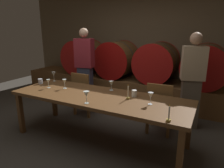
% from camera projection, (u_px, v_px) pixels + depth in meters
% --- Properties ---
extents(ground_plane, '(8.86, 8.86, 0.00)m').
position_uv_depth(ground_plane, '(88.00, 138.00, 3.26)').
color(ground_plane, '#3F3A33').
extents(back_wall, '(6.82, 0.24, 2.76)m').
position_uv_depth(back_wall, '(144.00, 42.00, 5.12)').
color(back_wall, brown).
rests_on(back_wall, ground).
extents(barrel_shelf, '(6.13, 0.90, 0.53)m').
position_uv_depth(barrel_shelf, '(135.00, 89.00, 4.95)').
color(barrel_shelf, brown).
rests_on(barrel_shelf, ground).
extents(wine_barrel_far_left, '(0.89, 0.86, 0.89)m').
position_uv_depth(wine_barrel_far_left, '(84.00, 57.00, 5.42)').
color(wine_barrel_far_left, brown).
rests_on(wine_barrel_far_left, barrel_shelf).
extents(wine_barrel_center_left, '(0.89, 0.86, 0.89)m').
position_uv_depth(wine_barrel_center_left, '(117.00, 59.00, 4.98)').
color(wine_barrel_center_left, brown).
rests_on(wine_barrel_center_left, barrel_shelf).
extents(wine_barrel_center_right, '(0.89, 0.86, 0.89)m').
position_uv_depth(wine_barrel_center_right, '(157.00, 62.00, 4.54)').
color(wine_barrel_center_right, '#513319').
rests_on(wine_barrel_center_right, barrel_shelf).
extents(wine_barrel_far_right, '(0.89, 0.86, 0.89)m').
position_uv_depth(wine_barrel_far_right, '(205.00, 66.00, 4.10)').
color(wine_barrel_far_right, brown).
rests_on(wine_barrel_far_right, barrel_shelf).
extents(dining_table, '(2.71, 0.91, 0.74)m').
position_uv_depth(dining_table, '(98.00, 99.00, 3.03)').
color(dining_table, brown).
rests_on(dining_table, ground).
extents(chair_left, '(0.41, 0.41, 0.88)m').
position_uv_depth(chair_left, '(84.00, 92.00, 4.02)').
color(chair_left, brown).
rests_on(chair_left, ground).
extents(chair_right, '(0.42, 0.42, 0.88)m').
position_uv_depth(chair_right, '(160.00, 106.00, 3.29)').
color(chair_right, brown).
rests_on(chair_right, ground).
extents(guest_left, '(0.42, 0.31, 1.72)m').
position_uv_depth(guest_left, '(85.00, 68.00, 4.39)').
color(guest_left, '#33384C').
rests_on(guest_left, ground).
extents(guest_right, '(0.43, 0.33, 1.65)m').
position_uv_depth(guest_right, '(192.00, 81.00, 3.43)').
color(guest_right, brown).
rests_on(guest_right, ground).
extents(candle_left, '(0.05, 0.05, 0.22)m').
position_uv_depth(candle_left, '(128.00, 95.00, 2.84)').
color(candle_left, olive).
rests_on(candle_left, dining_table).
extents(candle_right, '(0.05, 0.05, 0.20)m').
position_uv_depth(candle_right, '(169.00, 117.00, 2.16)').
color(candle_right, olive).
rests_on(candle_right, dining_table).
extents(wine_glass_far_left, '(0.08, 0.08, 0.18)m').
position_uv_depth(wine_glass_far_left, '(54.00, 74.00, 3.81)').
color(wine_glass_far_left, silver).
rests_on(wine_glass_far_left, dining_table).
extents(wine_glass_left, '(0.06, 0.06, 0.15)m').
position_uv_depth(wine_glass_left, '(48.00, 82.00, 3.37)').
color(wine_glass_left, silver).
rests_on(wine_glass_left, dining_table).
extents(wine_glass_center_left, '(0.07, 0.07, 0.16)m').
position_uv_depth(wine_glass_center_left, '(65.00, 82.00, 3.34)').
color(wine_glass_center_left, silver).
rests_on(wine_glass_center_left, dining_table).
extents(wine_glass_center_right, '(0.08, 0.08, 0.17)m').
position_uv_depth(wine_glass_center_right, '(86.00, 94.00, 2.67)').
color(wine_glass_center_right, silver).
rests_on(wine_glass_center_right, dining_table).
extents(wine_glass_right, '(0.08, 0.08, 0.16)m').
position_uv_depth(wine_glass_right, '(111.00, 84.00, 3.24)').
color(wine_glass_right, silver).
rests_on(wine_glass_right, dining_table).
extents(wine_glass_far_right, '(0.07, 0.07, 0.16)m').
position_uv_depth(wine_glass_far_right, '(151.00, 96.00, 2.63)').
color(wine_glass_far_right, white).
rests_on(wine_glass_far_right, dining_table).
extents(cup_left, '(0.08, 0.08, 0.09)m').
position_uv_depth(cup_left, '(40.00, 81.00, 3.64)').
color(cup_left, silver).
rests_on(cup_left, dining_table).
extents(cup_right, '(0.08, 0.08, 0.10)m').
position_uv_depth(cup_right, '(134.00, 93.00, 2.95)').
color(cup_right, white).
rests_on(cup_right, dining_table).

